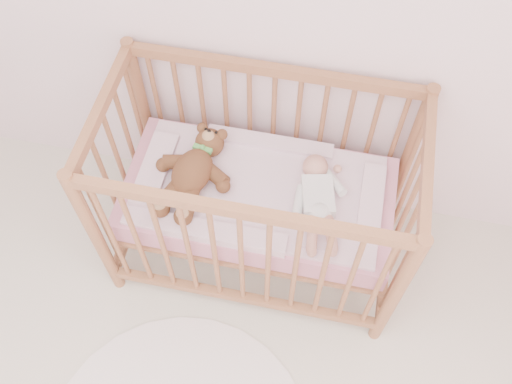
% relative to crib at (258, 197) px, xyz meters
% --- Properties ---
extents(crib, '(1.36, 0.76, 1.00)m').
position_rel_crib_xyz_m(crib, '(0.00, 0.00, 0.00)').
color(crib, '#A76A47').
rests_on(crib, floor).
extents(mattress, '(1.22, 0.62, 0.13)m').
position_rel_crib_xyz_m(mattress, '(0.00, 0.00, -0.01)').
color(mattress, pink).
rests_on(mattress, crib).
extents(blanket, '(1.10, 0.58, 0.06)m').
position_rel_crib_xyz_m(blanket, '(0.00, 0.00, 0.06)').
color(blanket, '#F1A6C6').
rests_on(blanket, mattress).
extents(baby, '(0.36, 0.56, 0.12)m').
position_rel_crib_xyz_m(baby, '(0.27, -0.02, 0.14)').
color(baby, silver).
rests_on(baby, blanket).
extents(teddy_bear, '(0.46, 0.59, 0.15)m').
position_rel_crib_xyz_m(teddy_bear, '(-0.29, -0.02, 0.15)').
color(teddy_bear, brown).
rests_on(teddy_bear, blanket).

